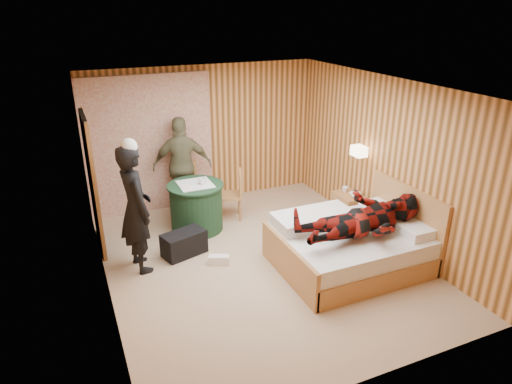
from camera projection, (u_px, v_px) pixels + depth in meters
name	position (u px, v px, depth m)	size (l,w,h in m)	color
floor	(260.00, 261.00, 6.63)	(4.20, 5.00, 0.01)	tan
ceiling	(260.00, 87.00, 5.67)	(4.20, 5.00, 0.01)	silver
wall_back	(204.00, 135.00, 8.27)	(4.20, 0.02, 2.50)	#EFA25B
wall_left	(98.00, 206.00, 5.38)	(0.02, 5.00, 2.50)	#EFA25B
wall_right	(386.00, 161.00, 6.93)	(0.02, 5.00, 2.50)	#EFA25B
curtain	(150.00, 145.00, 7.86)	(2.20, 0.08, 2.40)	beige
doorway	(93.00, 184.00, 6.66)	(0.06, 0.90, 2.05)	black
wall_lamp	(359.00, 151.00, 7.22)	(0.26, 0.24, 0.16)	gold
bed	(350.00, 245.00, 6.43)	(1.98, 1.54, 1.06)	tan
nightstand	(348.00, 208.00, 7.69)	(0.39, 0.53, 0.52)	tan
round_table	(196.00, 207.00, 7.42)	(0.90, 0.90, 0.80)	#1F442B
chair_far	(185.00, 184.00, 7.98)	(0.51, 0.51, 0.93)	tan
chair_near	(235.00, 191.00, 7.79)	(0.49, 0.49, 0.86)	tan
duffel_bag	(184.00, 243.00, 6.74)	(0.63, 0.34, 0.36)	black
sneaker_left	(197.00, 246.00, 6.90)	(0.29, 0.12, 0.13)	white
sneaker_right	(219.00, 260.00, 6.53)	(0.29, 0.12, 0.13)	white
woman_standing	(136.00, 209.00, 6.14)	(0.66, 0.43, 1.80)	black
man_at_table	(182.00, 166.00, 7.89)	(1.01, 0.42, 1.72)	#6C6948
man_on_bed	(365.00, 209.00, 5.99)	(1.77, 0.67, 0.86)	maroon
book_lower	(351.00, 195.00, 7.55)	(0.17, 0.22, 0.02)	white
book_upper	(351.00, 194.00, 7.55)	(0.16, 0.22, 0.02)	white
cup_nightstand	(345.00, 189.00, 7.69)	(0.10, 0.10, 0.09)	white
cup_table	(202.00, 181.00, 7.25)	(0.12, 0.12, 0.10)	white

